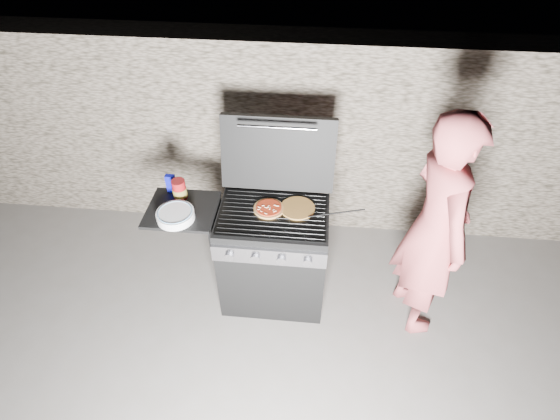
# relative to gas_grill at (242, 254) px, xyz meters

# --- Properties ---
(ground) EXTENTS (50.00, 50.00, 0.00)m
(ground) POSITION_rel_gas_grill_xyz_m (0.25, 0.00, -0.46)
(ground) COLOR #64605C
(stone_wall) EXTENTS (8.00, 0.35, 1.80)m
(stone_wall) POSITION_rel_gas_grill_xyz_m (0.25, 1.05, 0.44)
(stone_wall) COLOR gray
(stone_wall) RESTS_ON ground
(gas_grill) EXTENTS (1.34, 0.79, 0.91)m
(gas_grill) POSITION_rel_gas_grill_xyz_m (0.00, 0.00, 0.00)
(gas_grill) COLOR black
(gas_grill) RESTS_ON ground
(pizza_topped) EXTENTS (0.24, 0.24, 0.02)m
(pizza_topped) POSITION_rel_gas_grill_xyz_m (0.21, 0.04, 0.47)
(pizza_topped) COLOR #B8793C
(pizza_topped) RESTS_ON gas_grill
(pizza_plain) EXTENTS (0.32, 0.32, 0.01)m
(pizza_plain) POSITION_rel_gas_grill_xyz_m (0.42, 0.07, 0.46)
(pizza_plain) COLOR #C48C40
(pizza_plain) RESTS_ON gas_grill
(sauce_jar) EXTENTS (0.13, 0.13, 0.16)m
(sauce_jar) POSITION_rel_gas_grill_xyz_m (-0.46, 0.12, 0.53)
(sauce_jar) COLOR maroon
(sauce_jar) RESTS_ON gas_grill
(blue_carton) EXTENTS (0.07, 0.04, 0.15)m
(blue_carton) POSITION_rel_gas_grill_xyz_m (-0.54, 0.19, 0.52)
(blue_carton) COLOR #080B8E
(blue_carton) RESTS_ON gas_grill
(plate_stack) EXTENTS (0.28, 0.28, 0.06)m
(plate_stack) POSITION_rel_gas_grill_xyz_m (-0.43, -0.11, 0.48)
(plate_stack) COLOR white
(plate_stack) RESTS_ON gas_grill
(person) EXTENTS (0.59, 0.75, 1.83)m
(person) POSITION_rel_gas_grill_xyz_m (1.37, -0.06, 0.46)
(person) COLOR #B44B4F
(person) RESTS_ON ground
(tongs) EXTENTS (0.39, 0.05, 0.08)m
(tongs) POSITION_rel_gas_grill_xyz_m (0.70, 0.00, 0.50)
(tongs) COLOR black
(tongs) RESTS_ON gas_grill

